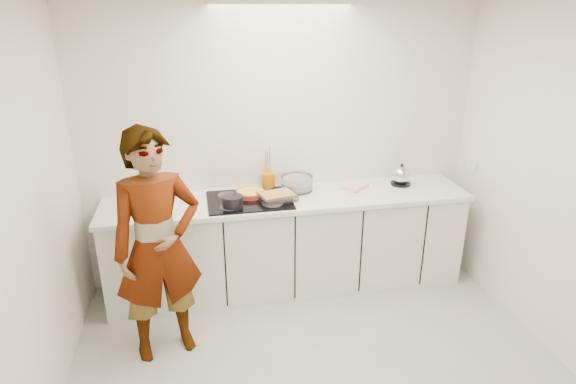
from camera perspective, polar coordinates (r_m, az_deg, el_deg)
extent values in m
cube|color=#A9A9A9|center=(3.68, 4.25, -21.52)|extent=(3.60, 3.20, 0.00)
cube|color=white|center=(4.42, -0.76, 5.62)|extent=(3.60, 0.00, 2.60)
cube|color=white|center=(3.03, -30.05, -5.06)|extent=(0.00, 3.20, 2.60)
cube|color=white|center=(4.89, 20.96, 2.92)|extent=(0.02, 0.15, 0.09)
cube|color=silver|center=(4.45, 0.05, -6.28)|extent=(3.20, 0.58, 0.87)
cube|color=white|center=(4.26, 0.06, -0.85)|extent=(3.24, 0.64, 0.04)
cube|color=black|center=(4.18, -4.60, -0.96)|extent=(0.72, 0.54, 0.01)
cylinder|color=#A6321F|center=(4.25, -4.49, -0.15)|extent=(0.35, 0.35, 0.04)
cylinder|color=yellow|center=(4.25, -4.49, 0.06)|extent=(0.30, 0.30, 0.01)
cylinder|color=black|center=(4.02, -6.58, -1.12)|extent=(0.19, 0.19, 0.09)
cylinder|color=silver|center=(4.03, -6.35, -0.43)|extent=(0.04, 0.07, 0.15)
cube|color=silver|center=(4.15, -1.31, -0.55)|extent=(0.35, 0.29, 0.06)
cube|color=gold|center=(4.14, -1.31, -0.29)|extent=(0.32, 0.26, 0.02)
cylinder|color=silver|center=(4.39, 1.05, 1.06)|extent=(0.36, 0.36, 0.14)
cylinder|color=white|center=(4.40, 1.05, 0.81)|extent=(0.31, 0.31, 0.06)
cube|color=white|center=(4.49, 7.87, 0.67)|extent=(0.29, 0.28, 0.04)
cylinder|color=black|center=(4.66, 13.18, 0.97)|extent=(0.22, 0.22, 0.02)
sphere|color=silver|center=(4.63, 13.27, 1.99)|extent=(0.22, 0.22, 0.18)
sphere|color=black|center=(4.60, 13.37, 3.13)|extent=(0.04, 0.04, 0.03)
cylinder|color=orange|center=(4.44, -2.35, 1.40)|extent=(0.12, 0.12, 0.15)
imported|color=silver|center=(3.59, -15.16, -6.32)|extent=(0.73, 0.58, 1.76)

